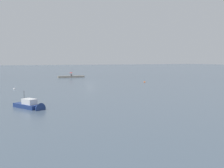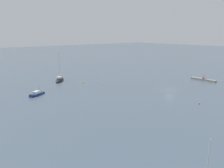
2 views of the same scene
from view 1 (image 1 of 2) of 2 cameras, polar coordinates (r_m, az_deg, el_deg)
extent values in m
plane|color=#475666|center=(74.05, -4.71, 0.39)|extent=(500.00, 500.00, 0.00)
cube|color=gray|center=(95.08, -6.79, 1.65)|extent=(2.27, 1.51, 0.65)
cube|color=gray|center=(94.42, -8.17, 1.61)|extent=(2.27, 1.51, 0.65)
cube|color=gray|center=(93.81, -9.57, 1.57)|extent=(2.27, 1.51, 0.65)
cube|color=gray|center=(93.27, -10.99, 1.52)|extent=(2.27, 1.51, 0.65)
cube|color=#1E2333|center=(93.77, -8.83, 1.82)|extent=(0.38, 0.43, 0.16)
cube|color=gray|center=(94.03, -8.87, 1.94)|extent=(0.41, 0.24, 0.52)
sphere|color=tan|center=(94.01, -8.87, 2.16)|extent=(0.22, 0.22, 0.22)
cylinder|color=black|center=(94.07, -8.88, 2.11)|extent=(0.02, 0.02, 1.05)
cone|color=#B21E1E|center=(94.04, -8.89, 2.47)|extent=(1.34, 1.34, 0.23)
sphere|color=black|center=(94.04, -8.89, 2.56)|extent=(0.05, 0.05, 0.05)
cube|color=navy|center=(36.38, -17.95, -4.67)|extent=(3.40, 4.48, 0.71)
cone|color=navy|center=(34.66, -15.96, -5.11)|extent=(2.03, 2.02, 1.50)
cube|color=silver|center=(35.85, -17.52, -3.66)|extent=(1.94, 2.21, 0.71)
cube|color=#283847|center=(35.43, -17.05, -3.69)|extent=(1.03, 0.61, 0.50)
cylinder|color=black|center=(36.68, -18.58, -2.15)|extent=(0.04, 0.04, 0.99)
sphere|color=#EA5914|center=(73.65, 7.09, 0.41)|extent=(0.46, 0.46, 0.46)
sphere|color=white|center=(59.88, -20.48, -1.01)|extent=(0.45, 0.45, 0.45)
camera|label=2|loc=(66.05, 56.44, 12.55)|focal=35.79mm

